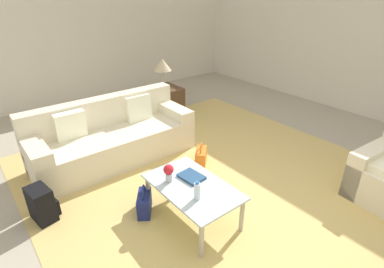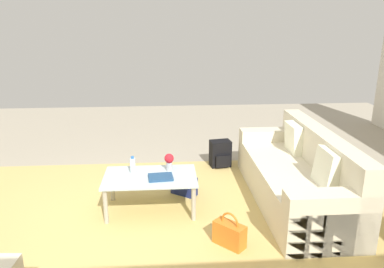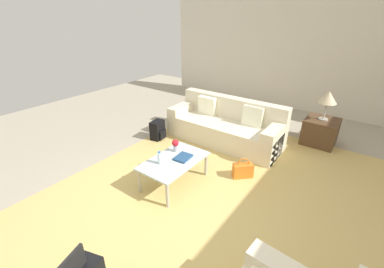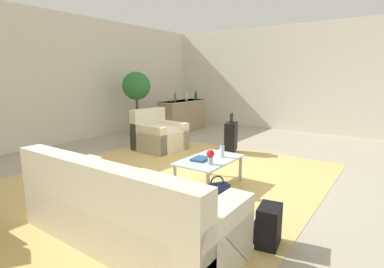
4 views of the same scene
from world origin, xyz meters
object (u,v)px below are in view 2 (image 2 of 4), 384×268
at_px(coffee_table_book, 161,177).
at_px(handbag_navy, 184,185).
at_px(water_bottle, 133,165).
at_px(flower_vase, 169,160).
at_px(coffee_table, 150,180).
at_px(couch, 300,178).
at_px(backpack_black, 220,154).
at_px(handbag_orange, 229,234).

distance_m(coffee_table_book, handbag_navy, 0.62).
relative_size(water_bottle, flower_vase, 1.00).
xyz_separation_m(coffee_table_book, flower_vase, (-0.10, -0.23, 0.11)).
bearing_deg(coffee_table, couch, -176.81).
height_order(coffee_table, backpack_black, coffee_table).
distance_m(water_bottle, handbag_orange, 1.38).
bearing_deg(water_bottle, handbag_orange, 138.08).
distance_m(coffee_table, flower_vase, 0.32).
relative_size(coffee_table_book, handbag_navy, 0.76).
xyz_separation_m(handbag_orange, backpack_black, (-0.22, -2.07, 0.06)).
bearing_deg(coffee_table_book, water_bottle, -34.79).
bearing_deg(couch, handbag_navy, -11.03).
distance_m(couch, coffee_table_book, 1.69).
bearing_deg(handbag_orange, coffee_table, -44.98).
xyz_separation_m(coffee_table_book, handbag_orange, (-0.67, 0.71, -0.31)).
height_order(coffee_table_book, flower_vase, flower_vase).
distance_m(couch, backpack_black, 1.43).
height_order(coffee_table, flower_vase, flower_vase).
height_order(coffee_table, handbag_orange, coffee_table).
xyz_separation_m(water_bottle, coffee_table_book, (-0.32, 0.18, -0.08)).
bearing_deg(couch, handbag_orange, 41.35).
relative_size(water_bottle, handbag_navy, 0.57).
relative_size(coffee_table_book, flower_vase, 1.32).
height_order(coffee_table_book, handbag_orange, coffee_table_book).
xyz_separation_m(water_bottle, handbag_orange, (-0.99, 0.89, -0.39)).
xyz_separation_m(flower_vase, handbag_orange, (-0.57, 0.94, -0.42)).
bearing_deg(coffee_table, coffee_table_book, 146.31).
distance_m(coffee_table, backpack_black, 1.64).
xyz_separation_m(couch, water_bottle, (1.99, -0.00, 0.22)).
distance_m(handbag_orange, handbag_navy, 1.22).
height_order(coffee_table, coffee_table_book, coffee_table_book).
distance_m(handbag_orange, backpack_black, 2.09).
xyz_separation_m(water_bottle, handbag_navy, (-0.61, -0.27, -0.39)).
height_order(coffee_table, handbag_navy, coffee_table).
bearing_deg(flower_vase, water_bottle, 6.79).
distance_m(coffee_table_book, handbag_orange, 1.02).
height_order(couch, coffee_table, couch).
relative_size(couch, water_bottle, 11.32).
relative_size(couch, handbag_navy, 6.45).
relative_size(coffee_table, backpack_black, 2.63).
bearing_deg(backpack_black, coffee_table_book, 57.23).
xyz_separation_m(flower_vase, backpack_black, (-0.78, -1.14, -0.36)).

